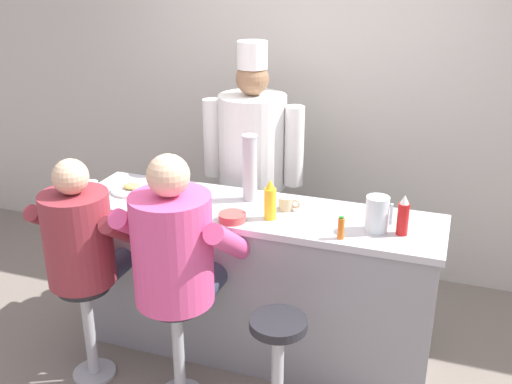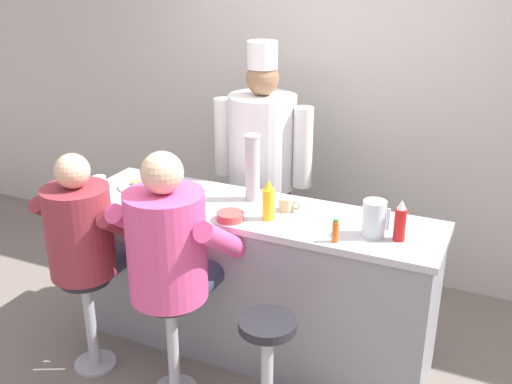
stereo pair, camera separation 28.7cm
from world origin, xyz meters
The scene contains 16 objects.
ground_plane centered at (0.00, 0.00, 0.00)m, with size 20.00×20.00×0.00m, color slate.
wall_back centered at (0.00, 1.61, 1.35)m, with size 10.00×0.06×2.70m.
diner_counter centered at (0.00, 0.29, 0.49)m, with size 2.21×0.58×0.98m.
ketchup_bottle_red centered at (0.86, 0.23, 1.09)m, with size 0.06×0.06×0.23m.
mustard_bottle_yellow centered at (0.13, 0.19, 1.09)m, with size 0.07×0.07×0.24m.
hot_sauce_bottle_orange centered at (0.56, 0.07, 1.04)m, with size 0.04×0.04×0.13m.
water_pitcher_clear centered at (0.72, 0.23, 1.08)m, with size 0.14×0.13×0.20m.
breakfast_plate centered at (-0.81, 0.30, 1.00)m, with size 0.27×0.27×0.05m.
cereal_bowl centered at (-0.06, 0.09, 1.00)m, with size 0.16×0.16×0.05m.
coffee_mug_white centered at (-1.02, 0.16, 1.03)m, with size 0.13×0.09×0.09m.
coffee_mug_tan centered at (0.19, 0.34, 1.02)m, with size 0.13×0.09×0.08m.
cup_stack_steel centered at (-0.07, 0.42, 1.19)m, with size 0.09×0.09×0.41m.
diner_seated_maroon centered at (-0.83, -0.25, 0.87)m, with size 0.57×0.57×1.38m.
diner_seated_pink centered at (-0.25, -0.24, 0.91)m, with size 0.64×0.64×1.47m.
empty_stool_round centered at (0.34, -0.28, 0.44)m, with size 0.30×0.30×0.65m.
cook_in_whites_near centered at (-0.24, 0.95, 1.02)m, with size 0.72×0.46×1.85m.
Camera 2 is at (1.35, -2.65, 2.39)m, focal length 42.00 mm.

